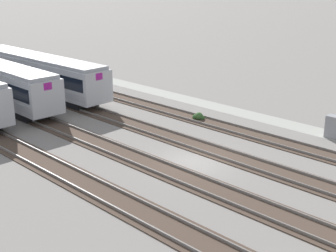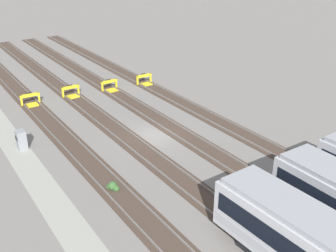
{
  "view_description": "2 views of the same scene",
  "coord_description": "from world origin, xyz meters",
  "views": [
    {
      "loc": [
        -17.53,
        20.08,
        11.15
      ],
      "look_at": [
        2.26,
        0.0,
        1.8
      ],
      "focal_mm": 50.0,
      "sensor_mm": 36.0,
      "label": 1
    },
    {
      "loc": [
        26.16,
        -16.21,
        15.13
      ],
      "look_at": [
        2.26,
        0.0,
        1.8
      ],
      "focal_mm": 42.0,
      "sensor_mm": 36.0,
      "label": 2
    }
  ],
  "objects": [
    {
      "name": "electrical_cabinet",
      "position": [
        -3.98,
        -10.13,
        0.8
      ],
      "size": [
        0.9,
        0.73,
        1.6
      ],
      "color": "gray",
      "rests_on": "ground"
    },
    {
      "name": "rail_track_far_inner",
      "position": [
        0.0,
        6.62,
        0.04
      ],
      "size": [
        90.0,
        2.23,
        0.21
      ],
      "color": "#47382D",
      "rests_on": "ground"
    },
    {
      "name": "bumper_stop_middle_track",
      "position": [
        -12.72,
        2.22,
        0.51
      ],
      "size": [
        1.38,
        2.01,
        1.22
      ],
      "color": "yellow",
      "rests_on": "ground"
    },
    {
      "name": "bumper_stop_far_inner_track",
      "position": [
        -12.37,
        6.62,
        0.51
      ],
      "size": [
        1.35,
        2.0,
        1.22
      ],
      "color": "yellow",
      "rests_on": "ground"
    },
    {
      "name": "rail_track_nearest",
      "position": [
        0.0,
        -6.62,
        0.04
      ],
      "size": [
        90.0,
        2.23,
        0.21
      ],
      "color": "#47382D",
      "rests_on": "ground"
    },
    {
      "name": "bumper_stop_nearest_track",
      "position": [
        -13.29,
        -6.62,
        0.51
      ],
      "size": [
        1.35,
        2.0,
        1.22
      ],
      "color": "yellow",
      "rests_on": "ground"
    },
    {
      "name": "rail_track_middle",
      "position": [
        0.0,
        2.21,
        0.04
      ],
      "size": [
        90.0,
        2.24,
        0.21
      ],
      "color": "#47382D",
      "rests_on": "ground"
    },
    {
      "name": "weed_clump",
      "position": [
        5.49,
        -6.71,
        0.24
      ],
      "size": [
        0.92,
        0.7,
        0.64
      ],
      "color": "#38602D",
      "rests_on": "ground"
    },
    {
      "name": "service_walkway",
      "position": [
        0.0,
        -10.59,
        0.0
      ],
      "size": [
        54.0,
        2.0,
        0.01
      ],
      "primitive_type": "cube",
      "color": "#9E9E93",
      "rests_on": "ground"
    },
    {
      "name": "ground_plane",
      "position": [
        0.0,
        0.0,
        0.0
      ],
      "size": [
        400.0,
        400.0,
        0.0
      ],
      "primitive_type": "plane",
      "color": "gray"
    },
    {
      "name": "rail_track_near_inner",
      "position": [
        0.0,
        -2.21,
        0.04
      ],
      "size": [
        90.0,
        2.24,
        0.21
      ],
      "color": "#47382D",
      "rests_on": "ground"
    },
    {
      "name": "bumper_stop_near_inner_track",
      "position": [
        -13.3,
        -2.19,
        0.51
      ],
      "size": [
        1.38,
        2.01,
        1.22
      ],
      "color": "yellow",
      "rests_on": "ground"
    }
  ]
}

